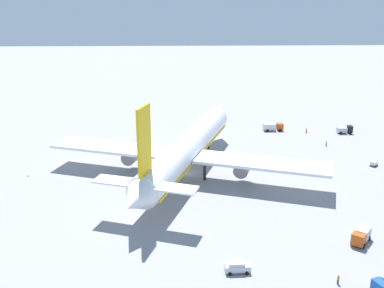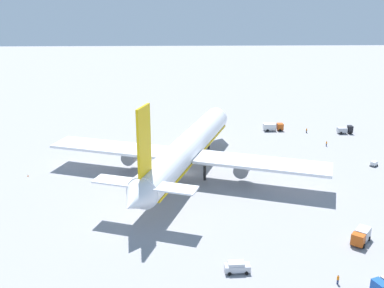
% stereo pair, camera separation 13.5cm
% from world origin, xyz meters
% --- Properties ---
extents(ground_plane, '(600.00, 600.00, 0.00)m').
position_xyz_m(ground_plane, '(0.00, 0.00, 0.00)').
color(ground_plane, gray).
extents(airliner, '(71.33, 71.92, 24.86)m').
position_xyz_m(airliner, '(-1.15, 0.41, 7.11)').
color(airliner, white).
rests_on(airliner, ground).
extents(service_truck_2, '(5.64, 5.12, 2.64)m').
position_xyz_m(service_truck_2, '(-36.29, -32.50, 1.49)').
color(service_truck_2, '#BF4C14').
rests_on(service_truck_2, ground).
extents(service_truck_3, '(2.33, 4.98, 2.72)m').
position_xyz_m(service_truck_3, '(34.43, -54.17, 1.35)').
color(service_truck_3, black).
rests_on(service_truck_3, ground).
extents(service_truck_4, '(2.88, 6.84, 2.54)m').
position_xyz_m(service_truck_4, '(38.59, -30.32, 1.46)').
color(service_truck_4, '#BF4C14').
rests_on(service_truck_4, ground).
extents(service_van, '(2.22, 4.46, 1.97)m').
position_xyz_m(service_van, '(-45.33, -7.57, 1.03)').
color(service_van, silver).
rests_on(service_van, ground).
extents(baggage_cart_0, '(2.56, 2.61, 1.33)m').
position_xyz_m(baggage_cart_0, '(3.90, -51.58, 0.73)').
color(baggage_cart_0, '#595B60').
rests_on(baggage_cart_0, ground).
extents(ground_worker_1, '(0.50, 0.50, 1.70)m').
position_xyz_m(ground_worker_1, '(-49.23, -23.76, 0.86)').
color(ground_worker_1, navy).
rests_on(ground_worker_1, ground).
extents(ground_worker_2, '(0.53, 0.53, 1.71)m').
position_xyz_m(ground_worker_2, '(21.19, -43.67, 0.87)').
color(ground_worker_2, navy).
rests_on(ground_worker_2, ground).
extents(ground_worker_3, '(0.53, 0.53, 1.65)m').
position_xyz_m(ground_worker_3, '(35.61, -41.29, 0.84)').
color(ground_worker_3, black).
rests_on(ground_worker_3, ground).
extents(ground_worker_5, '(0.48, 0.48, 1.72)m').
position_xyz_m(ground_worker_5, '(40.69, -6.67, 0.88)').
color(ground_worker_5, black).
rests_on(ground_worker_5, ground).
extents(traffic_cone_0, '(0.36, 0.36, 0.55)m').
position_xyz_m(traffic_cone_0, '(21.68, 40.61, 0.28)').
color(traffic_cone_0, orange).
rests_on(traffic_cone_0, ground).
extents(traffic_cone_1, '(0.36, 0.36, 0.55)m').
position_xyz_m(traffic_cone_1, '(-0.94, 41.68, 0.28)').
color(traffic_cone_1, orange).
rests_on(traffic_cone_1, ground).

